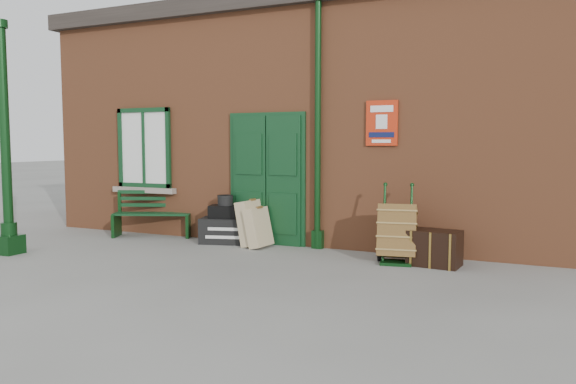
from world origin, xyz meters
The scene contains 11 objects.
ground centered at (0.00, 0.00, 0.00)m, with size 80.00×80.00×0.00m, color gray.
station_building centered at (0.00, 3.49, 2.16)m, with size 10.30×4.30×4.36m.
canopy_column centered at (-3.60, -1.00, 1.41)m, with size 0.34×0.34×3.61m.
bench centered at (-2.60, 1.31, 0.45)m, with size 1.49×0.96×0.89m.
houdini_trunk centered at (-0.98, 1.25, 0.22)m, with size 0.88×0.49×0.44m, color black.
strongbox centered at (-1.03, 1.25, 0.55)m, with size 0.49×0.35×0.22m, color black.
hatbox centered at (-1.00, 1.25, 0.75)m, with size 0.26×0.26×0.18m, color black.
suitcase_back centered at (-0.46, 1.20, 0.39)m, with size 0.22×0.54×0.76m, color tan.
suitcase_front centered at (-0.28, 1.10, 0.34)m, with size 0.20×0.49×0.65m, color tan.
porter_trolley centered at (2.10, 0.90, 0.44)m, with size 0.64×0.68×1.13m.
dark_trunk centered at (2.64, 0.91, 0.25)m, with size 0.70×0.46×0.51m, color black.
Camera 1 is at (4.01, -7.11, 1.74)m, focal length 35.00 mm.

